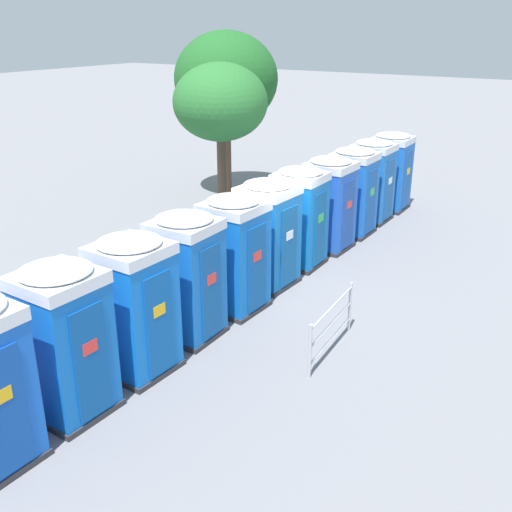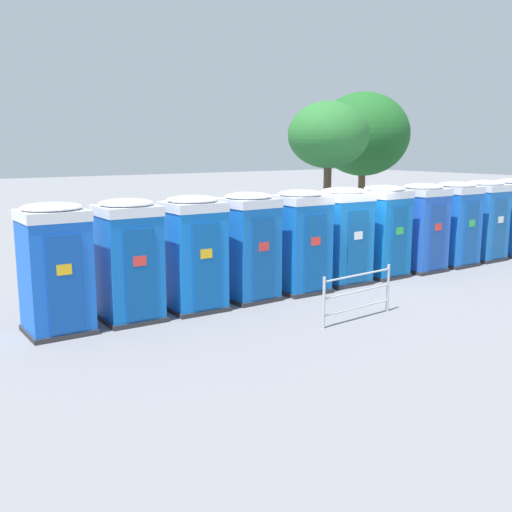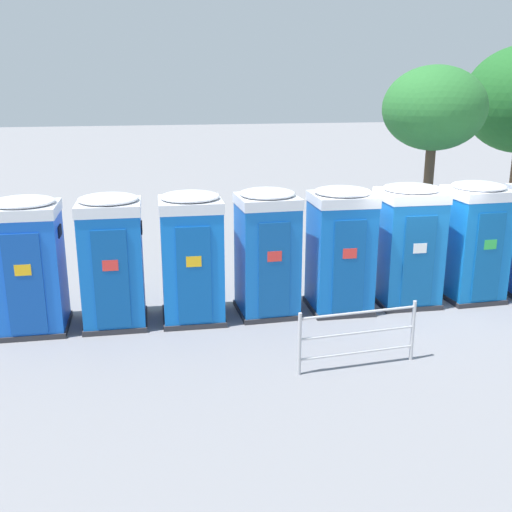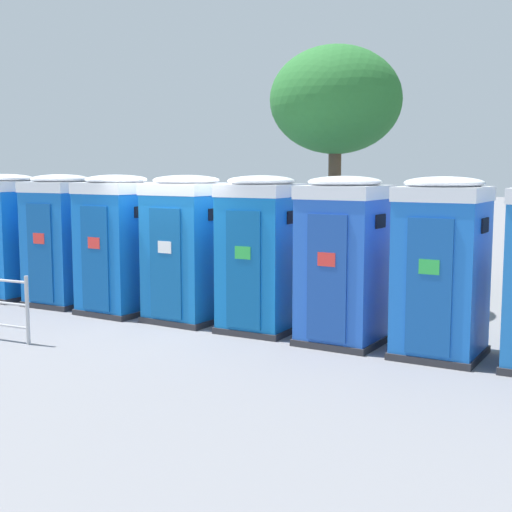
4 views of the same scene
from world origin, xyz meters
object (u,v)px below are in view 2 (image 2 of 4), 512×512
Objects in this scene: portapotty_0 at (55,268)px; street_tree_0 at (328,136)px; portapotty_7 at (422,227)px; portapotty_1 at (129,260)px; portapotty_5 at (343,235)px; portapotty_4 at (301,241)px; portapotty_2 at (193,253)px; street_tree_1 at (363,135)px; event_barrier at (358,293)px; portapotty_3 at (249,246)px; portapotty_10 at (512,217)px; portapotty_8 at (455,223)px; portapotty_6 at (383,231)px; portapotty_9 at (484,220)px.

portapotty_0 is 0.52× the size of street_tree_0.
portapotty_1 is at bearing 178.55° from portapotty_7.
portapotty_5 is 1.00× the size of portapotty_7.
portapotty_4 and portapotty_5 have the same top height.
street_tree_1 is (10.65, 5.38, 2.75)m from portapotty_2.
portapotty_2 is (2.99, -0.10, 0.00)m from portapotty_0.
portapotty_3 is at bearing 108.19° from event_barrier.
street_tree_0 is at bearing 154.90° from portapotty_10.
portapotty_3 is at bearing -149.67° from street_tree_1.
portapotty_4 is (1.49, -0.11, -0.00)m from portapotty_3.
portapotty_1 is 1.50m from portapotty_2.
portapotty_4 is 1.24× the size of event_barrier.
event_barrier is at bearing -48.27° from portapotty_2.
street_tree_1 is (9.15, 5.36, 2.75)m from portapotty_3.
street_tree_0 is at bearing 55.76° from portapotty_5.
portapotty_3 is 7.48m from portapotty_8.
portapotty_0 is 1.00× the size of portapotty_2.
portapotty_6 and portapotty_10 have the same top height.
portapotty_5 is (7.47, -0.11, -0.00)m from portapotty_0.
portapotty_2 and portapotty_6 have the same top height.
portapotty_2 is 1.00× the size of portapotty_6.
event_barrier is (-9.58, -2.43, -0.72)m from portapotty_10.
portapotty_0 is 1.00× the size of portapotty_10.
portapotty_7 is 1.00× the size of portapotty_9.
portapotty_1 is 7.48m from portapotty_6.
street_tree_0 is at bearing 53.59° from event_barrier.
portapotty_1 is 1.00× the size of portapotty_5.
street_tree_1 is (12.14, 5.32, 2.75)m from portapotty_1.
portapotty_6 is (5.98, -0.04, 0.00)m from portapotty_2.
portapotty_7 is 0.52× the size of street_tree_0.
portapotty_1 is 0.52× the size of street_tree_0.
street_tree_0 is (6.17, 2.47, 2.61)m from portapotty_2.
portapotty_9 is at bearing -1.38° from portapotty_3.
portapotty_3 and portapotty_6 have the same top height.
portapotty_1 is 2.99m from portapotty_3.
portapotty_8 is 4.66m from street_tree_0.
portapotty_7 and portapotty_10 have the same top height.
portapotty_0 and portapotty_10 have the same top height.
street_tree_0 is (9.16, 2.37, 2.61)m from portapotty_0.
street_tree_0 is 0.87× the size of street_tree_1.
portapotty_0 and portapotty_5 have the same top height.
portapotty_3 and portapotty_4 have the same top height.
portapotty_7 is at bearing -4.44° from portapotty_6.
street_tree_0 reaches higher than portapotty_10.
portapotty_6 is at bearing -0.42° from portapotty_2.
portapotty_8 reaches higher than event_barrier.
portapotty_9 is 5.68m from street_tree_0.
portapotty_10 is 9.90m from event_barrier.
portapotty_2 is 3.65m from event_barrier.
portapotty_7 is 1.24× the size of event_barrier.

